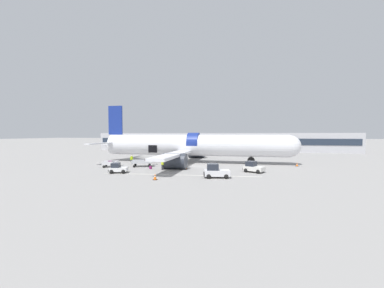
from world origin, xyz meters
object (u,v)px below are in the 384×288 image
object	(u,v)px
ground_crew_driver	(132,159)
suitcase_on_tarmac_upright	(151,167)
baggage_tug_mid	(118,169)
ground_crew_loader_b	(165,161)
baggage_tug_rear	(216,172)
baggage_cart_queued	(111,164)
airplane	(191,146)
ground_crew_loader_a	(162,164)
baggage_tug_lead	(253,168)
baggage_cart_loading	(143,163)

from	to	relation	value
ground_crew_driver	suitcase_on_tarmac_upright	world-z (taller)	ground_crew_driver
baggage_tug_mid	ground_crew_loader_b	bearing A→B (deg)	59.96
baggage_tug_rear	baggage_tug_mid	bearing A→B (deg)	177.31
baggage_cart_queued	ground_crew_driver	xyz separation A→B (m)	(1.52, 4.27, 0.36)
airplane	ground_crew_loader_a	world-z (taller)	airplane
baggage_tug_lead	ground_crew_loader_b	size ratio (longest dim) A/B	1.95
ground_crew_loader_a	suitcase_on_tarmac_upright	world-z (taller)	ground_crew_loader_a
ground_crew_loader_b	ground_crew_driver	bearing A→B (deg)	165.19
ground_crew_loader_b	suitcase_on_tarmac_upright	distance (m)	3.47
baggage_tug_lead	baggage_cart_queued	world-z (taller)	baggage_tug_lead
baggage_tug_rear	ground_crew_driver	xyz separation A→B (m)	(-16.31, 9.98, 0.09)
airplane	suitcase_on_tarmac_upright	xyz separation A→B (m)	(-4.36, -9.50, -2.93)
baggage_cart_loading	ground_crew_loader_a	world-z (taller)	ground_crew_loader_a
baggage_tug_rear	ground_crew_driver	distance (m)	19.12
baggage_tug_mid	baggage_tug_rear	size ratio (longest dim) A/B	0.80
ground_crew_loader_b	baggage_tug_rear	bearing A→B (deg)	-41.04
baggage_cart_queued	ground_crew_driver	size ratio (longest dim) A/B	2.15
suitcase_on_tarmac_upright	baggage_tug_rear	bearing A→B (deg)	-25.08
airplane	ground_crew_loader_b	bearing A→B (deg)	-115.92
baggage_tug_lead	suitcase_on_tarmac_upright	bearing A→B (deg)	-179.15
ground_crew_driver	suitcase_on_tarmac_upright	xyz separation A→B (m)	(5.68, -5.00, -0.60)
baggage_tug_rear	suitcase_on_tarmac_upright	bearing A→B (deg)	154.92
ground_crew_loader_a	ground_crew_driver	bearing A→B (deg)	145.18
airplane	baggage_tug_mid	xyz separation A→B (m)	(-7.41, -13.83, -2.57)
baggage_cart_loading	ground_crew_driver	distance (m)	4.30
airplane	baggage_tug_mid	distance (m)	15.90
baggage_cart_queued	baggage_tug_lead	bearing A→B (deg)	-1.29
ground_crew_driver	suitcase_on_tarmac_upright	size ratio (longest dim) A/B	2.74
ground_crew_driver	suitcase_on_tarmac_upright	bearing A→B (deg)	-41.37
baggage_tug_lead	baggage_tug_mid	distance (m)	18.96
airplane	baggage_cart_loading	distance (m)	10.09
baggage_cart_loading	suitcase_on_tarmac_upright	size ratio (longest dim) A/B	7.47
ground_crew_driver	baggage_tug_lead	bearing A→B (deg)	-12.80
baggage_cart_queued	suitcase_on_tarmac_upright	bearing A→B (deg)	-5.83
baggage_cart_queued	baggage_tug_mid	bearing A→B (deg)	-50.68
baggage_cart_queued	ground_crew_loader_a	world-z (taller)	ground_crew_loader_a
airplane	ground_crew_loader_b	world-z (taller)	airplane
ground_crew_loader_a	suitcase_on_tarmac_upright	size ratio (longest dim) A/B	2.84
baggage_tug_rear	suitcase_on_tarmac_upright	size ratio (longest dim) A/B	5.88
ground_crew_loader_b	baggage_tug_lead	bearing A→B (deg)	-11.78
airplane	baggage_tug_mid	bearing A→B (deg)	-118.19
baggage_tug_rear	baggage_cart_loading	distance (m)	14.87
ground_crew_loader_b	ground_crew_driver	world-z (taller)	ground_crew_loader_b
baggage_tug_mid	ground_crew_driver	xyz separation A→B (m)	(-2.63, 9.34, 0.24)
airplane	baggage_tug_rear	xyz separation A→B (m)	(6.27, -14.47, -2.42)
baggage_tug_lead	suitcase_on_tarmac_upright	xyz separation A→B (m)	(-15.35, -0.23, -0.43)
baggage_cart_queued	suitcase_on_tarmac_upright	size ratio (longest dim) A/B	5.87
baggage_tug_lead	ground_crew_loader_a	bearing A→B (deg)	-177.38
airplane	baggage_tug_lead	distance (m)	14.59
baggage_cart_loading	baggage_cart_queued	size ratio (longest dim) A/B	1.27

